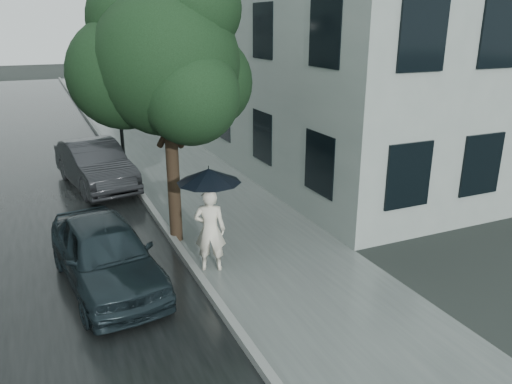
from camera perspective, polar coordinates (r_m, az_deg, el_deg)
name	(u,v)px	position (r m, az deg, el deg)	size (l,w,h in m)	color
ground	(310,303)	(9.31, 6.24, -12.53)	(120.00, 120.00, 0.00)	black
sidewalk	(162,152)	(19.90, -10.74, 4.48)	(3.50, 60.00, 0.01)	slate
kerb_near	(114,155)	(19.56, -15.95, 4.04)	(0.15, 60.00, 0.15)	slate
asphalt_road	(12,168)	(19.43, -26.14, 2.50)	(6.85, 60.00, 0.00)	black
building_near	(218,29)	(28.00, -4.32, 18.12)	(7.02, 36.00, 9.00)	gray
pedestrian	(210,230)	(10.08, -5.28, -4.33)	(0.63, 0.42, 1.73)	beige
umbrella	(209,176)	(9.74, -5.42, 1.88)	(1.42, 1.42, 1.25)	black
street_tree	(165,60)	(11.00, -10.33, 14.65)	(4.03, 3.66, 6.05)	#332619
lamp_post	(113,88)	(17.60, -16.06, 11.40)	(0.84, 0.40, 4.82)	black
car_near	(106,253)	(9.95, -16.82, -6.73)	(1.57, 3.90, 1.33)	black
car_far	(95,164)	(16.06, -17.91, 3.02)	(1.47, 4.22, 1.39)	black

